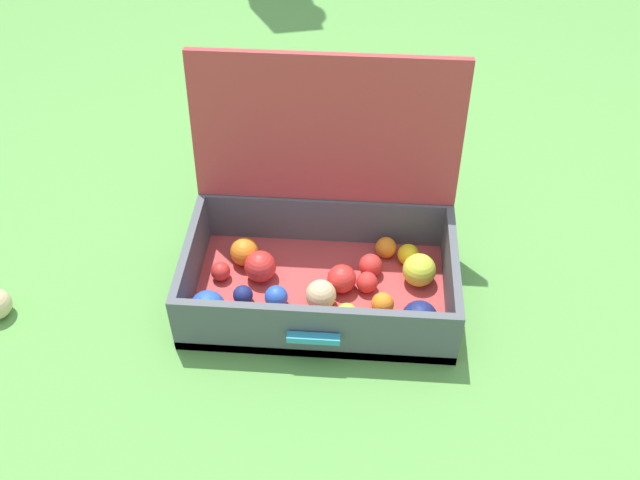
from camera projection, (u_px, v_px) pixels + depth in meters
name	position (u px, v px, depth m)	size (l,w,h in m)	color
ground_plane	(358.00, 303.00, 1.63)	(16.00, 16.00, 0.00)	#569342
open_suitcase	(323.00, 249.00, 1.60)	(0.60, 0.43, 0.50)	#B23838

